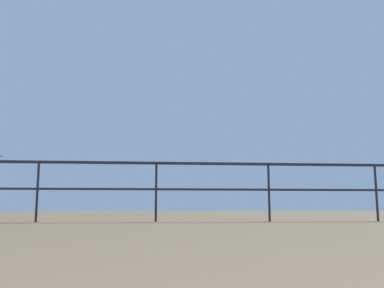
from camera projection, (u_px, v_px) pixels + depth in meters
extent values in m
cube|color=#292228|center=(156.00, 163.00, 7.69)|extent=(25.18, 0.05, 0.05)
cube|color=#292228|center=(156.00, 189.00, 7.62)|extent=(25.18, 0.04, 0.04)
cylinder|color=#292228|center=(37.00, 192.00, 7.42)|extent=(0.04, 0.04, 1.06)
cylinder|color=#292228|center=(156.00, 192.00, 7.61)|extent=(0.04, 0.04, 1.06)
cylinder|color=#292228|center=(269.00, 193.00, 7.80)|extent=(0.04, 0.04, 1.06)
cylinder|color=#292228|center=(376.00, 193.00, 8.00)|extent=(0.04, 0.04, 1.06)
cube|color=gray|center=(1.00, 156.00, 7.47)|extent=(0.09, 0.08, 0.02)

